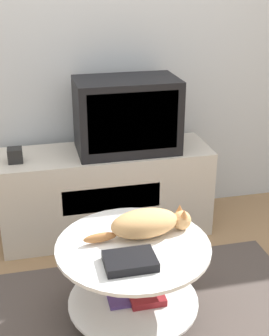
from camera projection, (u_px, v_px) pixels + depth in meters
name	position (u px, v px, depth m)	size (l,w,h in m)	color
ground_plane	(138.00, 320.00, 2.39)	(12.00, 12.00, 0.00)	#93704C
wall_back	(94.00, 29.00, 2.97)	(8.00, 0.05, 2.60)	silver
rug	(138.00, 319.00, 2.39)	(1.83, 1.06, 0.02)	#4C423D
tv_stand	(105.00, 192.00, 3.10)	(1.36, 0.44, 0.58)	beige
tv	(127.00, 115.00, 2.92)	(0.63, 0.38, 0.46)	black
speaker	(15.00, 155.00, 2.80)	(0.09, 0.09, 0.09)	black
coffee_table	(134.00, 273.00, 2.28)	(0.74, 0.74, 0.43)	#B2B2B7
dvd_box	(130.00, 261.00, 2.06)	(0.23, 0.17, 0.04)	black
cat	(147.00, 223.00, 2.28)	(0.55, 0.21, 0.13)	tan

